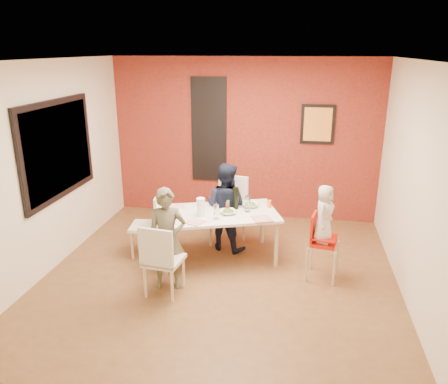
% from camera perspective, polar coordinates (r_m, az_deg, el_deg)
% --- Properties ---
extents(ground, '(4.50, 4.50, 0.00)m').
position_cam_1_polar(ground, '(5.81, -0.53, -10.81)').
color(ground, brown).
rests_on(ground, ground).
extents(ceiling, '(4.50, 4.50, 0.02)m').
position_cam_1_polar(ceiling, '(5.07, -0.62, 16.87)').
color(ceiling, white).
rests_on(ceiling, wall_back).
extents(wall_back, '(4.50, 0.02, 2.70)m').
position_cam_1_polar(wall_back, '(7.44, 2.65, 6.87)').
color(wall_back, '#EEE3C5').
rests_on(wall_back, ground).
extents(wall_front, '(4.50, 0.02, 2.70)m').
position_cam_1_polar(wall_front, '(3.25, -8.01, -8.98)').
color(wall_front, '#EEE3C5').
rests_on(wall_front, ground).
extents(wall_left, '(0.02, 4.50, 2.70)m').
position_cam_1_polar(wall_left, '(6.10, -21.85, 2.97)').
color(wall_left, '#EEE3C5').
rests_on(wall_left, ground).
extents(wall_right, '(0.02, 4.50, 2.70)m').
position_cam_1_polar(wall_right, '(5.36, 23.78, 0.71)').
color(wall_right, '#EEE3C5').
rests_on(wall_right, ground).
extents(brick_accent_wall, '(4.50, 0.02, 2.70)m').
position_cam_1_polar(brick_accent_wall, '(7.43, 2.63, 6.84)').
color(brick_accent_wall, maroon).
rests_on(brick_accent_wall, ground).
extents(picture_window_frame, '(0.05, 1.70, 1.30)m').
position_cam_1_polar(picture_window_frame, '(6.21, -20.88, 5.24)').
color(picture_window_frame, black).
rests_on(picture_window_frame, wall_left).
extents(picture_window_pane, '(0.02, 1.55, 1.15)m').
position_cam_1_polar(picture_window_pane, '(6.20, -20.76, 5.23)').
color(picture_window_pane, black).
rests_on(picture_window_pane, wall_left).
extents(glassblock_strip, '(0.55, 0.03, 1.70)m').
position_cam_1_polar(glassblock_strip, '(7.48, -1.97, 8.11)').
color(glassblock_strip, '#B4BEC4').
rests_on(glassblock_strip, wall_back).
extents(glassblock_surround, '(0.60, 0.03, 1.76)m').
position_cam_1_polar(glassblock_surround, '(7.48, -1.98, 8.10)').
color(glassblock_surround, black).
rests_on(glassblock_surround, wall_back).
extents(art_print_frame, '(0.54, 0.03, 0.64)m').
position_cam_1_polar(art_print_frame, '(7.30, 12.14, 8.64)').
color(art_print_frame, black).
rests_on(art_print_frame, wall_back).
extents(art_print_canvas, '(0.44, 0.01, 0.54)m').
position_cam_1_polar(art_print_canvas, '(7.28, 12.14, 8.62)').
color(art_print_canvas, '#F8AD37').
rests_on(art_print_canvas, wall_back).
extents(dining_table, '(1.84, 1.40, 0.68)m').
position_cam_1_polar(dining_table, '(6.01, -0.88, -3.23)').
color(dining_table, white).
rests_on(dining_table, ground).
extents(chair_near, '(0.47, 0.47, 0.91)m').
position_cam_1_polar(chair_near, '(5.19, -8.28, -8.45)').
color(chair_near, silver).
rests_on(chair_near, ground).
extents(chair_far, '(0.57, 0.57, 1.01)m').
position_cam_1_polar(chair_far, '(6.55, 0.79, -1.86)').
color(chair_far, silver).
rests_on(chair_far, ground).
extents(chair_left, '(0.46, 0.46, 0.90)m').
position_cam_1_polar(chair_left, '(6.24, -9.46, -3.81)').
color(chair_left, white).
rests_on(chair_left, ground).
extents(high_chair, '(0.42, 0.42, 0.87)m').
position_cam_1_polar(high_chair, '(5.67, 12.50, -6.15)').
color(high_chair, red).
rests_on(high_chair, ground).
extents(child_near, '(0.52, 0.40, 1.27)m').
position_cam_1_polar(child_near, '(5.34, -7.43, -6.10)').
color(child_near, brown).
rests_on(child_near, ground).
extents(child_far, '(0.76, 0.67, 1.30)m').
position_cam_1_polar(child_far, '(6.30, 0.23, -1.93)').
color(child_far, black).
rests_on(child_far, ground).
extents(toddler, '(0.34, 0.42, 0.74)m').
position_cam_1_polar(toddler, '(5.53, 12.97, -2.80)').
color(toddler, beige).
rests_on(toddler, high_chair).
extents(plate_near_left, '(0.28, 0.28, 0.01)m').
position_cam_1_polar(plate_near_left, '(5.67, -3.83, -3.93)').
color(plate_near_left, white).
rests_on(plate_near_left, dining_table).
extents(plate_far_mid, '(0.26, 0.26, 0.01)m').
position_cam_1_polar(plate_far_mid, '(6.34, -0.58, -1.40)').
color(plate_far_mid, white).
rests_on(plate_far_mid, dining_table).
extents(plate_near_right, '(0.31, 0.31, 0.01)m').
position_cam_1_polar(plate_near_right, '(5.77, 5.00, -3.51)').
color(plate_near_right, silver).
rests_on(plate_near_right, dining_table).
extents(plate_far_left, '(0.25, 0.25, 0.01)m').
position_cam_1_polar(plate_far_left, '(6.25, -6.10, -1.82)').
color(plate_far_left, white).
rests_on(plate_far_left, dining_table).
extents(salad_bowl_a, '(0.28, 0.28, 0.05)m').
position_cam_1_polar(salad_bowl_a, '(5.93, 0.52, -2.65)').
color(salad_bowl_a, white).
rests_on(salad_bowl_a, dining_table).
extents(salad_bowl_b, '(0.23, 0.23, 0.05)m').
position_cam_1_polar(salad_bowl_b, '(6.20, 3.46, -1.71)').
color(salad_bowl_b, white).
rests_on(salad_bowl_b, dining_table).
extents(wine_bottle, '(0.08, 0.08, 0.31)m').
position_cam_1_polar(wine_bottle, '(6.08, 1.52, -0.81)').
color(wine_bottle, black).
rests_on(wine_bottle, dining_table).
extents(wine_glass_a, '(0.07, 0.07, 0.20)m').
position_cam_1_polar(wine_glass_a, '(5.73, -1.02, -2.60)').
color(wine_glass_a, white).
rests_on(wine_glass_a, dining_table).
extents(wine_glass_b, '(0.08, 0.08, 0.22)m').
position_cam_1_polar(wine_glass_b, '(5.99, 3.09, -1.55)').
color(wine_glass_b, white).
rests_on(wine_glass_b, dining_table).
extents(paper_towel_roll, '(0.11, 0.11, 0.25)m').
position_cam_1_polar(paper_towel_roll, '(5.83, -3.05, -1.99)').
color(paper_towel_roll, white).
rests_on(paper_towel_roll, dining_table).
extents(condiment_red, '(0.03, 0.03, 0.13)m').
position_cam_1_polar(condiment_red, '(5.94, 0.51, -2.21)').
color(condiment_red, red).
rests_on(condiment_red, dining_table).
extents(condiment_green, '(0.04, 0.04, 0.15)m').
position_cam_1_polar(condiment_green, '(6.01, 0.54, -1.81)').
color(condiment_green, '#367527').
rests_on(condiment_green, dining_table).
extents(condiment_brown, '(0.04, 0.04, 0.14)m').
position_cam_1_polar(condiment_brown, '(5.98, 0.41, -1.98)').
color(condiment_brown, brown).
rests_on(condiment_brown, dining_table).
extents(sippy_cup, '(0.06, 0.06, 0.10)m').
position_cam_1_polar(sippy_cup, '(6.19, 5.94, -1.55)').
color(sippy_cup, orange).
rests_on(sippy_cup, dining_table).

